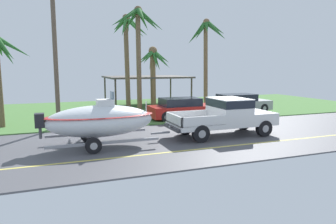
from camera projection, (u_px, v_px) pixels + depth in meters
ground at (170, 113)px, 23.26m from camera, size 36.00×22.00×0.11m
pickup_truck_towing at (228, 115)px, 15.47m from camera, size 5.48×2.07×1.85m
boat_on_trailer at (100, 121)px, 13.24m from camera, size 5.73×2.36×2.35m
parked_sedan_near at (182, 109)px, 20.38m from camera, size 4.42×1.87×1.38m
parked_sedan_far at (239, 103)px, 23.34m from camera, size 4.78×1.82×1.38m
carport_awning at (146, 78)px, 27.48m from camera, size 7.01×5.41×2.57m
palm_tree_near_left at (207, 40)px, 23.85m from camera, size 2.99×2.88×7.02m
palm_tree_near_right at (127, 39)px, 23.44m from camera, size 3.08×2.87×7.28m
palm_tree_mid at (139, 31)px, 19.53m from camera, size 3.30×3.40×7.16m
palm_tree_far_right at (154, 64)px, 24.96m from camera, size 2.86×2.79×5.00m
utility_pole at (55, 48)px, 16.76m from camera, size 0.24×1.80×8.51m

